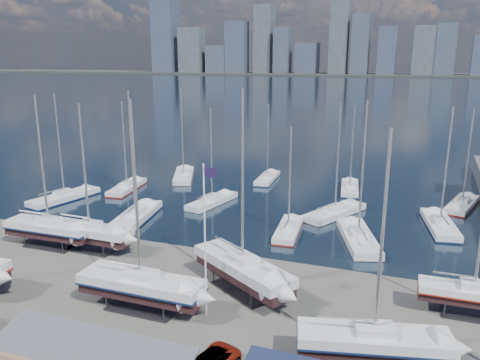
% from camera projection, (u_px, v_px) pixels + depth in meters
% --- Properties ---
extents(ground, '(1400.00, 1400.00, 0.00)m').
position_uv_depth(ground, '(192.00, 297.00, 40.20)').
color(ground, '#605E59').
rests_on(ground, ground).
extents(water, '(1400.00, 600.00, 0.40)m').
position_uv_depth(water, '(387.00, 89.00, 322.34)').
color(water, '#1A273C').
rests_on(water, ground).
extents(far_shore, '(1400.00, 80.00, 2.20)m').
position_uv_depth(far_shore, '(399.00, 75.00, 558.62)').
color(far_shore, '#2D332D').
rests_on(far_shore, ground).
extents(skyline, '(639.14, 43.80, 107.69)m').
position_uv_depth(skyline, '(394.00, 42.00, 545.97)').
color(skyline, '#475166').
rests_on(skyline, far_shore).
extents(sailboat_cradle_0, '(10.17, 2.97, 16.35)m').
position_uv_depth(sailboat_cradle_0, '(49.00, 228.00, 50.63)').
color(sailboat_cradle_0, '#2D2D33').
rests_on(sailboat_cradle_0, ground).
extents(sailboat_cradle_2, '(9.62, 2.87, 15.65)m').
position_uv_depth(sailboat_cradle_2, '(90.00, 232.00, 49.64)').
color(sailboat_cradle_2, '#2D2D33').
rests_on(sailboat_cradle_2, ground).
extents(sailboat_cradle_3, '(10.61, 3.00, 17.06)m').
position_uv_depth(sailboat_cradle_3, '(141.00, 285.00, 37.81)').
color(sailboat_cradle_3, '#2D2D33').
rests_on(sailboat_cradle_3, ground).
extents(sailboat_cradle_4, '(10.82, 8.46, 17.66)m').
position_uv_depth(sailboat_cradle_4, '(243.00, 269.00, 40.75)').
color(sailboat_cradle_4, '#2D2D33').
rests_on(sailboat_cradle_4, ground).
extents(sailboat_cradle_5, '(10.32, 4.98, 16.08)m').
position_uv_depth(sailboat_cradle_5, '(374.00, 342.00, 30.34)').
color(sailboat_cradle_5, '#2D2D33').
rests_on(sailboat_cradle_5, ground).
extents(sailboat_cradle_6, '(8.27, 2.42, 13.52)m').
position_uv_depth(sailboat_cradle_6, '(473.00, 294.00, 36.74)').
color(sailboat_cradle_6, '#2D2D33').
rests_on(sailboat_cradle_6, ground).
extents(sailboat_moored_0, '(5.34, 11.17, 16.10)m').
position_uv_depth(sailboat_moored_0, '(65.00, 199.00, 67.57)').
color(sailboat_moored_0, black).
rests_on(sailboat_moored_0, water).
extents(sailboat_moored_1, '(4.09, 9.88, 14.34)m').
position_uv_depth(sailboat_moored_1, '(127.00, 188.00, 72.98)').
color(sailboat_moored_1, black).
rests_on(sailboat_moored_1, water).
extents(sailboat_moored_2, '(6.88, 10.90, 15.98)m').
position_uv_depth(sailboat_moored_2, '(184.00, 177.00, 80.03)').
color(sailboat_moored_2, black).
rests_on(sailboat_moored_2, water).
extents(sailboat_moored_3, '(5.09, 11.79, 17.06)m').
position_uv_depth(sailboat_moored_3, '(136.00, 218.00, 59.21)').
color(sailboat_moored_3, black).
rests_on(sailboat_moored_3, water).
extents(sailboat_moored_4, '(4.53, 9.68, 14.11)m').
position_uv_depth(sailboat_moored_4, '(212.00, 202.00, 65.85)').
color(sailboat_moored_4, black).
rests_on(sailboat_moored_4, water).
extents(sailboat_moored_5, '(3.02, 9.15, 13.49)m').
position_uv_depth(sailboat_moored_5, '(267.00, 179.00, 78.51)').
color(sailboat_moored_5, black).
rests_on(sailboat_moored_5, water).
extents(sailboat_moored_6, '(3.27, 9.01, 13.18)m').
position_uv_depth(sailboat_moored_6, '(288.00, 231.00, 55.00)').
color(sailboat_moored_6, black).
rests_on(sailboat_moored_6, water).
extents(sailboat_moored_7, '(7.18, 10.45, 15.49)m').
position_uv_depth(sailboat_moored_7, '(335.00, 214.00, 60.95)').
color(sailboat_moored_7, black).
rests_on(sailboat_moored_7, water).
extents(sailboat_moored_8, '(3.66, 9.42, 13.72)m').
position_uv_depth(sailboat_moored_8, '(350.00, 189.00, 72.57)').
color(sailboat_moored_8, black).
rests_on(sailboat_moored_8, water).
extents(sailboat_moored_9, '(6.24, 11.32, 16.47)m').
position_uv_depth(sailboat_moored_9, '(358.00, 239.00, 52.23)').
color(sailboat_moored_9, black).
rests_on(sailboat_moored_9, water).
extents(sailboat_moored_10, '(4.44, 10.64, 15.43)m').
position_uv_depth(sailboat_moored_10, '(440.00, 226.00, 56.44)').
color(sailboat_moored_10, black).
rests_on(sailboat_moored_10, water).
extents(sailboat_moored_11, '(5.37, 9.96, 14.35)m').
position_uv_depth(sailboat_moored_11, '(462.00, 206.00, 64.33)').
color(sailboat_moored_11, black).
rests_on(sailboat_moored_11, water).
extents(car_b, '(4.44, 2.21, 1.40)m').
position_uv_depth(car_b, '(49.00, 355.00, 31.21)').
color(car_b, gray).
rests_on(car_b, ground).
extents(flagpole, '(1.09, 0.12, 12.40)m').
position_uv_depth(flagpole, '(206.00, 231.00, 35.74)').
color(flagpole, white).
rests_on(flagpole, ground).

